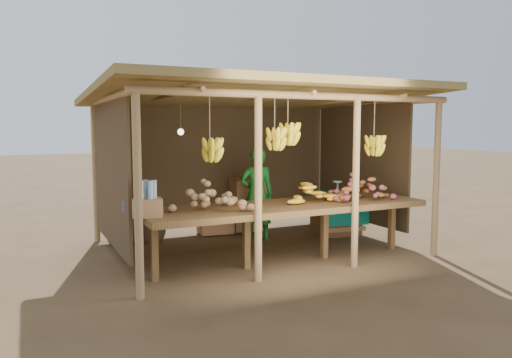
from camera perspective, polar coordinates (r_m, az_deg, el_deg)
name	(u,v)px	position (r m, az deg, el deg)	size (l,w,h in m)	color
ground	(256,248)	(7.64, 0.00, -7.86)	(60.00, 60.00, 0.00)	brown
stall_structure	(257,121)	(7.32, 0.15, 6.61)	(4.70, 3.50, 2.43)	#A68356
counter	(287,209)	(6.67, 3.58, -3.42)	(3.90, 1.05, 0.80)	brown
potato_heap	(212,196)	(6.09, -5.07, -1.99)	(1.01, 0.61, 0.37)	#9C7950
sweet_potato_heap	(361,187)	(7.27, 11.87, -0.86)	(0.88, 0.53, 0.35)	#B0662D
onion_heap	(361,188)	(7.15, 11.96, -0.96)	(0.87, 0.52, 0.36)	#A14E50
banana_pile	(310,189)	(6.90, 6.18, -1.14)	(0.67, 0.40, 0.35)	yellow
tomato_basin	(140,205)	(6.20, -13.13, -2.86)	(0.41, 0.41, 0.22)	navy
bottle_box	(147,203)	(5.84, -12.36, -2.66)	(0.37, 0.31, 0.42)	#9E6F47
vendor	(257,194)	(8.03, 0.11, -1.77)	(0.54, 0.36, 1.49)	#1A7828
tarp_crate	(336,212)	(8.66, 9.13, -3.70)	(0.89, 0.80, 0.94)	brown
carton_stack	(237,209)	(8.72, -2.17, -3.47)	(1.23, 0.51, 0.90)	#9E6F47
burlap_sacks	(136,225)	(8.07, -13.52, -5.18)	(0.94, 0.49, 0.66)	#4E3B24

